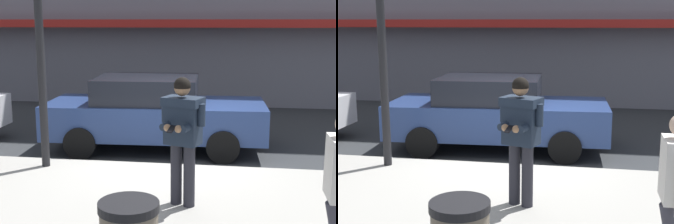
{
  "view_description": "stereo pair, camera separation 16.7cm",
  "coord_description": "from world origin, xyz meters",
  "views": [
    {
      "loc": [
        1.25,
        -8.24,
        2.68
      ],
      "look_at": [
        0.36,
        -2.23,
        1.49
      ],
      "focal_mm": 50.0,
      "sensor_mm": 36.0,
      "label": 1
    },
    {
      "loc": [
        1.41,
        -8.21,
        2.68
      ],
      "look_at": [
        0.36,
        -2.23,
        1.49
      ],
      "focal_mm": 50.0,
      "sensor_mm": 36.0,
      "label": 2
    }
  ],
  "objects": [
    {
      "name": "parked_sedan_mid",
      "position": [
        -0.44,
        1.23,
        0.79
      ],
      "size": [
        4.58,
        2.09,
        1.54
      ],
      "color": "navy",
      "rests_on": "ground"
    },
    {
      "name": "ground_plane",
      "position": [
        0.0,
        0.0,
        0.0
      ],
      "size": [
        80.0,
        80.0,
        0.0
      ],
      "primitive_type": "plane",
      "color": "#2B2D30"
    },
    {
      "name": "man_texting_on_phone",
      "position": [
        0.54,
        -2.09,
        1.25
      ],
      "size": [
        0.62,
        0.65,
        1.81
      ],
      "color": "#23232B",
      "rests_on": "sidewalk"
    },
    {
      "name": "curb_paint_line",
      "position": [
        1.0,
        0.05,
        0.0
      ],
      "size": [
        28.0,
        0.12,
        0.01
      ],
      "primitive_type": "cube",
      "color": "silver",
      "rests_on": "ground"
    }
  ]
}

